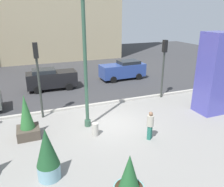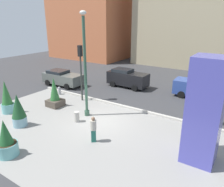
# 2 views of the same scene
# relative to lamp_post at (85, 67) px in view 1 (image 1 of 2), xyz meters

# --- Properties ---
(ground_plane) EXTENTS (60.00, 60.00, 0.00)m
(ground_plane) POSITION_rel_lamp_post_xyz_m (1.49, 3.73, -3.59)
(ground_plane) COLOR #38383A
(plaza_pavement) EXTENTS (18.00, 10.00, 0.02)m
(plaza_pavement) POSITION_rel_lamp_post_xyz_m (1.49, -2.27, -3.59)
(plaza_pavement) COLOR gray
(plaza_pavement) RESTS_ON ground_plane
(curb_strip) EXTENTS (18.00, 0.24, 0.16)m
(curb_strip) POSITION_rel_lamp_post_xyz_m (1.49, 2.85, -3.51)
(curb_strip) COLOR #B7B2A8
(curb_strip) RESTS_ON ground_plane
(lamp_post) EXTENTS (0.44, 0.44, 7.36)m
(lamp_post) POSITION_rel_lamp_post_xyz_m (0.00, 0.00, 0.00)
(lamp_post) COLOR #335642
(lamp_post) RESTS_ON ground_plane
(art_pillar_blue) EXTENTS (1.57, 1.57, 5.32)m
(art_pillar_blue) POSITION_rel_lamp_post_xyz_m (8.21, -1.01, -0.93)
(art_pillar_blue) COLOR #4C4CAD
(art_pillar_blue) RESTS_ON ground_plane
(potted_plant_near_left) EXTENTS (1.09, 1.09, 2.06)m
(potted_plant_near_left) POSITION_rel_lamp_post_xyz_m (-0.24, -6.19, -2.76)
(potted_plant_near_left) COLOR #6BB2B2
(potted_plant_near_left) RESTS_ON ground_plane
(potted_plant_near_right) EXTENTS (0.93, 0.93, 2.26)m
(potted_plant_near_right) POSITION_rel_lamp_post_xyz_m (-2.67, -3.78, -2.47)
(potted_plant_near_right) COLOR #7AA8B7
(potted_plant_near_right) RESTS_ON ground_plane
(potted_plant_curbside) EXTENTS (1.17, 1.17, 2.44)m
(potted_plant_curbside) POSITION_rel_lamp_post_xyz_m (-3.34, -0.03, -2.60)
(potted_plant_curbside) COLOR #4C4238
(potted_plant_curbside) RESTS_ON ground_plane
(concrete_bollard) EXTENTS (0.36, 0.36, 0.75)m
(concrete_bollard) POSITION_rel_lamp_post_xyz_m (0.09, -1.21, -3.22)
(concrete_bollard) COLOR #B2ADA3
(concrete_bollard) RESTS_ON ground_plane
(traffic_light_far_side) EXTENTS (0.28, 0.42, 4.52)m
(traffic_light_far_side) POSITION_rel_lamp_post_xyz_m (6.80, 2.58, -0.55)
(traffic_light_far_side) COLOR #333833
(traffic_light_far_side) RESTS_ON ground_plane
(traffic_light_corner) EXTENTS (0.28, 0.42, 4.78)m
(traffic_light_corner) POSITION_rel_lamp_post_xyz_m (-2.39, 2.22, -0.37)
(traffic_light_corner) COLOR #333833
(traffic_light_corner) RESTS_ON ground_plane
(car_curb_west) EXTENTS (4.60, 2.14, 1.85)m
(car_curb_west) POSITION_rel_lamp_post_xyz_m (6.12, 8.57, -2.64)
(car_curb_west) COLOR #2D4793
(car_curb_west) RESTS_ON ground_plane
(car_curb_east) EXTENTS (4.27, 1.99, 1.86)m
(car_curb_east) POSITION_rel_lamp_post_xyz_m (-1.07, 7.88, -2.64)
(car_curb_east) COLOR black
(car_curb_east) RESTS_ON ground_plane
(pedestrian_by_curb) EXTENTS (0.51, 0.51, 1.60)m
(pedestrian_by_curb) POSITION_rel_lamp_post_xyz_m (2.69, -2.63, -2.71)
(pedestrian_by_curb) COLOR #236656
(pedestrian_by_curb) RESTS_ON ground_plane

